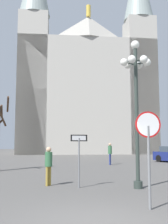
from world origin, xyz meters
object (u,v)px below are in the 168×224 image
object	(u,v)px
street_lamp	(136,88)
pedestrian_walking	(110,151)
pedestrian_standing	(49,162)
cathedral	(86,87)
stop_sign	(148,140)
one_way_arrow_sign	(79,152)

from	to	relation	value
street_lamp	pedestrian_walking	xyz separation A→B (m)	(0.24, 11.01, -3.10)
street_lamp	pedestrian_standing	xyz separation A→B (m)	(-3.74, 0.77, -3.16)
cathedral	stop_sign	distance (m)	37.12
one_way_arrow_sign	pedestrian_walking	xyz separation A→B (m)	(2.66, 10.78, -0.38)
stop_sign	pedestrian_walking	xyz separation A→B (m)	(0.68, 14.39, -0.88)
street_lamp	stop_sign	bearing A→B (deg)	-97.48
cathedral	stop_sign	xyz separation A→B (m)	(0.55, -36.02, -8.96)
cathedral	stop_sign	size ratio (longest dim) A/B	12.33
pedestrian_walking	pedestrian_standing	distance (m)	10.98
one_way_arrow_sign	street_lamp	xyz separation A→B (m)	(2.42, -0.22, 2.72)
one_way_arrow_sign	street_lamp	size ratio (longest dim) A/B	0.35
one_way_arrow_sign	street_lamp	bearing A→B (deg)	-5.24
one_way_arrow_sign	pedestrian_walking	bearing A→B (deg)	76.14
cathedral	pedestrian_walking	distance (m)	23.80
stop_sign	street_lamp	world-z (taller)	street_lamp
pedestrian_standing	stop_sign	bearing A→B (deg)	-51.51
street_lamp	pedestrian_standing	bearing A→B (deg)	168.36
stop_sign	street_lamp	size ratio (longest dim) A/B	0.45
street_lamp	pedestrian_walking	world-z (taller)	street_lamp
stop_sign	cathedral	bearing A→B (deg)	90.88
stop_sign	pedestrian_walking	size ratio (longest dim) A/B	1.57
stop_sign	pedestrian_standing	xyz separation A→B (m)	(-3.30, 4.15, -0.95)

